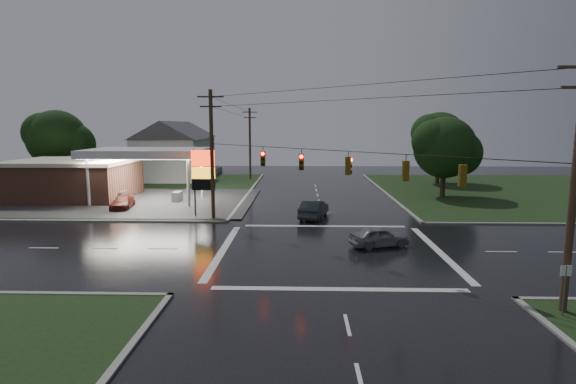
{
  "coord_description": "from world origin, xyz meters",
  "views": [
    {
      "loc": [
        -1.92,
        -28.41,
        8.12
      ],
      "look_at": [
        -2.92,
        5.5,
        3.0
      ],
      "focal_mm": 28.0,
      "sensor_mm": 36.0,
      "label": 1
    }
  ],
  "objects_px": {
    "utility_pole_se": "(575,182)",
    "tree_nw_behind": "(58,139)",
    "tree_ne_near": "(446,148)",
    "car_north": "(314,209)",
    "tree_ne_far": "(440,139)",
    "house_near": "(169,150)",
    "gas_station": "(84,176)",
    "car_pump": "(123,202)",
    "utility_pole_n": "(250,143)",
    "pylon_sign": "(203,172)",
    "car_crossing": "(379,237)",
    "house_far": "(184,146)",
    "utility_pole_nw": "(212,153)"
  },
  "relations": [
    {
      "from": "tree_ne_far",
      "to": "house_far",
      "type": "bearing_deg",
      "value": 160.29
    },
    {
      "from": "utility_pole_se",
      "to": "car_pump",
      "type": "relative_size",
      "value": 2.59
    },
    {
      "from": "utility_pole_nw",
      "to": "house_far",
      "type": "distance_m",
      "value": 40.48
    },
    {
      "from": "pylon_sign",
      "to": "car_pump",
      "type": "height_order",
      "value": "pylon_sign"
    },
    {
      "from": "gas_station",
      "to": "utility_pole_se",
      "type": "bearing_deg",
      "value": -39.7
    },
    {
      "from": "utility_pole_nw",
      "to": "tree_ne_near",
      "type": "height_order",
      "value": "utility_pole_nw"
    },
    {
      "from": "gas_station",
      "to": "car_north",
      "type": "relative_size",
      "value": 5.46
    },
    {
      "from": "tree_nw_behind",
      "to": "gas_station",
      "type": "bearing_deg",
      "value": -51.58
    },
    {
      "from": "house_far",
      "to": "car_crossing",
      "type": "relative_size",
      "value": 2.76
    },
    {
      "from": "car_crossing",
      "to": "utility_pole_se",
      "type": "bearing_deg",
      "value": -167.44
    },
    {
      "from": "tree_nw_behind",
      "to": "tree_ne_near",
      "type": "distance_m",
      "value": 48.65
    },
    {
      "from": "tree_ne_far",
      "to": "house_near",
      "type": "bearing_deg",
      "value": 176.99
    },
    {
      "from": "house_far",
      "to": "house_near",
      "type": "bearing_deg",
      "value": -85.24
    },
    {
      "from": "utility_pole_nw",
      "to": "utility_pole_se",
      "type": "height_order",
      "value": "same"
    },
    {
      "from": "utility_pole_n",
      "to": "car_north",
      "type": "relative_size",
      "value": 2.19
    },
    {
      "from": "utility_pole_se",
      "to": "tree_nw_behind",
      "type": "bearing_deg",
      "value": 137.66
    },
    {
      "from": "gas_station",
      "to": "pylon_sign",
      "type": "relative_size",
      "value": 4.37
    },
    {
      "from": "tree_nw_behind",
      "to": "car_pump",
      "type": "distance_m",
      "value": 22.36
    },
    {
      "from": "car_north",
      "to": "car_crossing",
      "type": "xyz_separation_m",
      "value": [
        4.13,
        -9.23,
        -0.11
      ]
    },
    {
      "from": "gas_station",
      "to": "car_pump",
      "type": "height_order",
      "value": "gas_station"
    },
    {
      "from": "pylon_sign",
      "to": "car_crossing",
      "type": "bearing_deg",
      "value": -34.45
    },
    {
      "from": "tree_nw_behind",
      "to": "tree_ne_far",
      "type": "height_order",
      "value": "tree_nw_behind"
    },
    {
      "from": "utility_pole_se",
      "to": "house_near",
      "type": "height_order",
      "value": "utility_pole_se"
    },
    {
      "from": "car_crossing",
      "to": "car_pump",
      "type": "bearing_deg",
      "value": 42.24
    },
    {
      "from": "utility_pole_n",
      "to": "tree_ne_near",
      "type": "distance_m",
      "value": 28.55
    },
    {
      "from": "pylon_sign",
      "to": "utility_pole_se",
      "type": "bearing_deg",
      "value": -45.0
    },
    {
      "from": "utility_pole_nw",
      "to": "house_near",
      "type": "bearing_deg",
      "value": 113.37
    },
    {
      "from": "tree_ne_near",
      "to": "car_north",
      "type": "height_order",
      "value": "tree_ne_near"
    },
    {
      "from": "utility_pole_nw",
      "to": "tree_nw_behind",
      "type": "height_order",
      "value": "utility_pole_nw"
    },
    {
      "from": "gas_station",
      "to": "car_crossing",
      "type": "bearing_deg",
      "value": -32.79
    },
    {
      "from": "house_near",
      "to": "car_pump",
      "type": "distance_m",
      "value": 22.39
    },
    {
      "from": "utility_pole_nw",
      "to": "car_north",
      "type": "height_order",
      "value": "utility_pole_nw"
    },
    {
      "from": "utility_pole_n",
      "to": "tree_ne_near",
      "type": "bearing_deg",
      "value": -34.1
    },
    {
      "from": "tree_ne_far",
      "to": "gas_station",
      "type": "bearing_deg",
      "value": -161.54
    },
    {
      "from": "house_far",
      "to": "car_pump",
      "type": "height_order",
      "value": "house_far"
    },
    {
      "from": "pylon_sign",
      "to": "house_far",
      "type": "distance_m",
      "value": 39.21
    },
    {
      "from": "tree_ne_far",
      "to": "pylon_sign",
      "type": "bearing_deg",
      "value": -139.65
    },
    {
      "from": "house_near",
      "to": "tree_ne_near",
      "type": "relative_size",
      "value": 1.23
    },
    {
      "from": "tree_ne_near",
      "to": "house_far",
      "type": "bearing_deg",
      "value": 144.23
    },
    {
      "from": "house_near",
      "to": "utility_pole_nw",
      "type": "bearing_deg",
      "value": -66.63
    },
    {
      "from": "utility_pole_se",
      "to": "car_north",
      "type": "relative_size",
      "value": 2.29
    },
    {
      "from": "tree_ne_far",
      "to": "car_north",
      "type": "height_order",
      "value": "tree_ne_far"
    },
    {
      "from": "tree_nw_behind",
      "to": "tree_ne_near",
      "type": "height_order",
      "value": "tree_nw_behind"
    },
    {
      "from": "utility_pole_n",
      "to": "house_near",
      "type": "distance_m",
      "value": 11.67
    },
    {
      "from": "utility_pole_n",
      "to": "tree_nw_behind",
      "type": "relative_size",
      "value": 1.05
    },
    {
      "from": "pylon_sign",
      "to": "utility_pole_nw",
      "type": "relative_size",
      "value": 0.55
    },
    {
      "from": "utility_pole_se",
      "to": "tree_nw_behind",
      "type": "distance_m",
      "value": 58.64
    },
    {
      "from": "tree_nw_behind",
      "to": "tree_ne_near",
      "type": "relative_size",
      "value": 1.11
    },
    {
      "from": "utility_pole_n",
      "to": "house_far",
      "type": "bearing_deg",
      "value": 141.23
    },
    {
      "from": "utility_pole_se",
      "to": "tree_nw_behind",
      "type": "relative_size",
      "value": 1.1
    }
  ]
}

